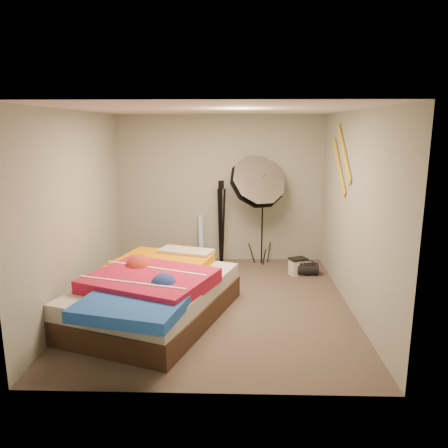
{
  "coord_description": "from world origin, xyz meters",
  "views": [
    {
      "loc": [
        0.27,
        -5.42,
        2.3
      ],
      "look_at": [
        0.1,
        0.6,
        0.95
      ],
      "focal_mm": 35.0,
      "sensor_mm": 36.0,
      "label": 1
    }
  ],
  "objects_px": {
    "camera_case": "(298,267)",
    "photo_umbrella": "(257,183)",
    "duffel_bag": "(307,269)",
    "bed": "(154,294)",
    "camera_tripod": "(221,216)",
    "wrapping_roll": "(201,239)",
    "tote_bag": "(182,255)"
  },
  "relations": [
    {
      "from": "camera_case",
      "to": "photo_umbrella",
      "type": "height_order",
      "value": "photo_umbrella"
    },
    {
      "from": "wrapping_roll",
      "to": "camera_tripod",
      "type": "xyz_separation_m",
      "value": [
        0.36,
        -0.12,
        0.42
      ]
    },
    {
      "from": "duffel_bag",
      "to": "camera_tripod",
      "type": "bearing_deg",
      "value": 153.35
    },
    {
      "from": "camera_case",
      "to": "duffel_bag",
      "type": "xyz_separation_m",
      "value": [
        0.15,
        -0.02,
        -0.02
      ]
    },
    {
      "from": "tote_bag",
      "to": "camera_case",
      "type": "xyz_separation_m",
      "value": [
        1.9,
        -0.44,
        -0.05
      ]
    },
    {
      "from": "wrapping_roll",
      "to": "bed",
      "type": "distance_m",
      "value": 2.39
    },
    {
      "from": "photo_umbrella",
      "to": "camera_case",
      "type": "bearing_deg",
      "value": -32.96
    },
    {
      "from": "duffel_bag",
      "to": "bed",
      "type": "distance_m",
      "value": 2.69
    },
    {
      "from": "camera_case",
      "to": "bed",
      "type": "relative_size",
      "value": 0.1
    },
    {
      "from": "tote_bag",
      "to": "camera_tripod",
      "type": "bearing_deg",
      "value": 30.09
    },
    {
      "from": "camera_tripod",
      "to": "camera_case",
      "type": "bearing_deg",
      "value": -24.85
    },
    {
      "from": "tote_bag",
      "to": "wrapping_roll",
      "type": "relative_size",
      "value": 0.45
    },
    {
      "from": "wrapping_roll",
      "to": "bed",
      "type": "height_order",
      "value": "wrapping_roll"
    },
    {
      "from": "bed",
      "to": "duffel_bag",
      "type": "bearing_deg",
      "value": 37.63
    },
    {
      "from": "tote_bag",
      "to": "photo_umbrella",
      "type": "relative_size",
      "value": 0.18
    },
    {
      "from": "camera_tripod",
      "to": "wrapping_roll",
      "type": "bearing_deg",
      "value": 160.72
    },
    {
      "from": "tote_bag",
      "to": "wrapping_roll",
      "type": "xyz_separation_m",
      "value": [
        0.31,
        0.25,
        0.22
      ]
    },
    {
      "from": "camera_case",
      "to": "tote_bag",
      "type": "bearing_deg",
      "value": 143.86
    },
    {
      "from": "duffel_bag",
      "to": "photo_umbrella",
      "type": "xyz_separation_m",
      "value": [
        -0.8,
        0.45,
        1.3
      ]
    },
    {
      "from": "duffel_bag",
      "to": "photo_umbrella",
      "type": "distance_m",
      "value": 1.59
    },
    {
      "from": "tote_bag",
      "to": "photo_umbrella",
      "type": "bearing_deg",
      "value": 18.35
    },
    {
      "from": "photo_umbrella",
      "to": "wrapping_roll",
      "type": "bearing_deg",
      "value": 163.8
    },
    {
      "from": "duffel_bag",
      "to": "photo_umbrella",
      "type": "relative_size",
      "value": 0.17
    },
    {
      "from": "photo_umbrella",
      "to": "camera_tripod",
      "type": "bearing_deg",
      "value": 165.74
    },
    {
      "from": "tote_bag",
      "to": "photo_umbrella",
      "type": "height_order",
      "value": "photo_umbrella"
    },
    {
      "from": "camera_case",
      "to": "photo_umbrella",
      "type": "xyz_separation_m",
      "value": [
        -0.65,
        0.42,
        1.28
      ]
    },
    {
      "from": "camera_case",
      "to": "bed",
      "type": "distance_m",
      "value": 2.59
    },
    {
      "from": "camera_case",
      "to": "photo_umbrella",
      "type": "relative_size",
      "value": 0.13
    },
    {
      "from": "tote_bag",
      "to": "duffel_bag",
      "type": "distance_m",
      "value": 2.1
    },
    {
      "from": "wrapping_roll",
      "to": "camera_case",
      "type": "distance_m",
      "value": 1.76
    },
    {
      "from": "tote_bag",
      "to": "wrapping_roll",
      "type": "height_order",
      "value": "wrapping_roll"
    },
    {
      "from": "photo_umbrella",
      "to": "bed",
      "type": "bearing_deg",
      "value": -122.38
    }
  ]
}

